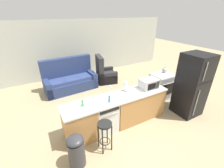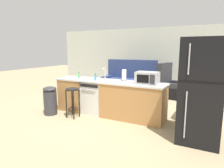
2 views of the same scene
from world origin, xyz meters
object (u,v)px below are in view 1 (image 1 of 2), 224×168
Objects in this scene: trash_bin at (76,151)px; stove_range at (162,86)px; couch at (70,80)px; armchair at (104,74)px; refrigerator at (192,85)px; microwave at (149,84)px; dishwasher at (105,116)px; soap_bottle at (109,99)px; bar_stool at (105,131)px; paper_towel_roll at (126,86)px; kettle at (165,70)px; dish_soap_bottle at (83,104)px.

stove_range is at bearing 18.85° from trash_bin.
armchair is at bearing -1.76° from couch.
couch is (-2.79, 3.38, -0.55)m from refrigerator.
trash_bin is at bearing -164.35° from microwave.
couch reaches higher than stove_range.
dishwasher is 2.71m from refrigerator.
trash_bin is 3.58m from couch.
refrigerator is (-0.00, -1.10, 0.49)m from stove_range.
soap_bottle reaches higher than bar_stool.
stove_range is 1.43m from microwave.
dishwasher is 0.93× the size of stove_range.
armchair is (0.60, 2.60, -0.69)m from paper_towel_roll.
refrigerator is 0.92× the size of couch.
stove_range is 0.44× the size of couch.
refrigerator is 2.55m from soap_bottle.
stove_range is at bearing 21.55° from bar_stool.
stove_range is 1.22× the size of trash_bin.
trash_bin is at bearing -123.90° from armchair.
trash_bin is at bearing -160.15° from kettle.
couch reaches higher than soap_bottle.
couch is at bearing 95.25° from soap_bottle.
dish_soap_bottle is 0.24× the size of bar_stool.
soap_bottle is (-0.67, -0.30, -0.07)m from paper_towel_roll.
couch is at bearing 77.45° from trash_bin.
soap_bottle is 1.33m from trash_bin.
kettle is at bearing -56.01° from armchair.
refrigerator reaches higher than armchair.
refrigerator is 3.78× the size of microwave.
refrigerator is at bearing -9.82° from soap_bottle.
stove_range reaches higher than dishwasher.
armchair is (-1.25, 3.33, -0.60)m from refrigerator.
paper_towel_roll reaches higher than dish_soap_bottle.
soap_bottle is 3.22m from armchair.
kettle is 0.28× the size of bar_stool.
dish_soap_bottle is 2.88m from couch.
kettle is (2.69, 0.79, 0.01)m from soap_bottle.
dishwasher is 2.98× the size of paper_towel_roll.
kettle is at bearing -36.01° from couch.
microwave is (-1.18, -0.55, 0.59)m from stove_range.
dishwasher is 0.67m from bar_stool.
dish_soap_bottle is at bearing 112.81° from bar_stool.
microwave is 2.56m from trash_bin.
bar_stool is at bearing -115.92° from armchair.
stove_range is at bearing 89.99° from refrigerator.
refrigerator reaches higher than trash_bin.
kettle is at bearing 11.10° from dish_soap_bottle.
microwave is 2.84× the size of dish_soap_bottle.
soap_bottle is at bearing 52.26° from bar_stool.
soap_bottle reaches higher than dishwasher.
couch is at bearing 129.54° from refrigerator.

